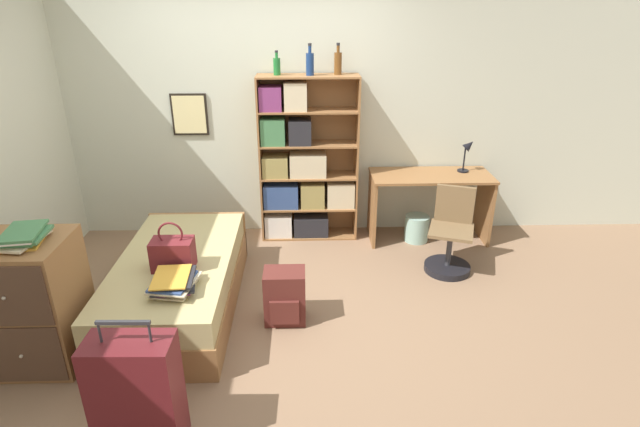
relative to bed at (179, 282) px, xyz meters
The scene contains 17 objects.
ground_plane 0.71m from the bed, ahead, with size 14.00×14.00×0.00m, color #84664C.
wall_back 1.97m from the bed, 66.19° to the left, with size 10.00×0.09×2.60m.
bed is the anchor object (origin of this frame).
handbag 0.41m from the bed, 77.77° to the right, with size 0.31×0.19×0.38m.
book_stack_on_bed 0.59m from the bed, 76.80° to the right, with size 0.35×0.39×0.11m.
suitcase 1.40m from the bed, 85.72° to the right, with size 0.48×0.25×0.84m.
dresser 1.04m from the bed, 141.74° to the right, with size 0.56×0.57×0.92m.
magazine_pile_on_dresser 1.23m from the bed, 139.57° to the right, with size 0.29×0.38×0.09m.
bookcase 1.73m from the bed, 52.97° to the left, with size 0.99×0.30×1.68m.
bottle_green 2.17m from the bed, 59.26° to the left, with size 0.07×0.07×0.22m.
bottle_brown 2.30m from the bed, 49.58° to the left, with size 0.07×0.07×0.29m.
bottle_clear 2.47m from the bed, 44.58° to the left, with size 0.07×0.07×0.29m.
desk 2.62m from the bed, 27.42° to the left, with size 1.21×0.52×0.71m.
desk_lamp 3.06m from the bed, 25.59° to the left, with size 0.16×0.11×0.35m.
desk_chair 2.43m from the bed, 12.98° to the left, with size 0.49×0.49×0.78m.
backpack 0.90m from the bed, 14.49° to the right, with size 0.32×0.26×0.44m.
waste_bin 2.48m from the bed, 27.60° to the left, with size 0.25×0.25×0.28m.
Camera 1 is at (0.38, -3.51, 2.36)m, focal length 28.00 mm.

